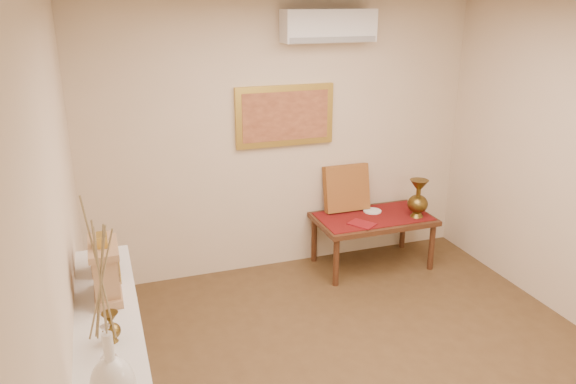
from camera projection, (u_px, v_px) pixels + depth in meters
name	position (u px, v px, depth m)	size (l,w,h in m)	color
wall_back	(284.00, 140.00, 5.61)	(4.00, 0.02, 2.70)	beige
wall_left	(65.00, 266.00, 2.99)	(0.02, 4.50, 2.70)	beige
white_vase	(104.00, 311.00, 2.29)	(0.19, 0.19, 1.02)	white
candlestick	(107.00, 342.00, 2.81)	(0.09, 0.09, 0.18)	silver
brass_urn_small	(111.00, 323.00, 2.93)	(0.10, 0.10, 0.22)	brown
table_cloth	(373.00, 216.00, 5.81)	(1.14, 0.59, 0.01)	maroon
brass_urn_tall	(418.00, 194.00, 5.72)	(0.21, 0.21, 0.48)	brown
plate	(372.00, 211.00, 5.93)	(0.19, 0.19, 0.01)	white
menu	(362.00, 224.00, 5.59)	(0.18, 0.25, 0.01)	maroon
cushion	(346.00, 188.00, 5.90)	(0.49, 0.10, 0.49)	maroon
mantel_clock	(106.00, 270.00, 3.36)	(0.17, 0.36, 0.41)	tan
wooden_chest	(102.00, 254.00, 3.69)	(0.16, 0.21, 0.24)	tan
low_table	(373.00, 223.00, 5.83)	(1.20, 0.70, 0.55)	#4A2816
painting	(285.00, 116.00, 5.51)	(1.00, 0.06, 0.60)	gold
ac_unit	(329.00, 26.00, 5.26)	(0.90, 0.25, 0.30)	white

